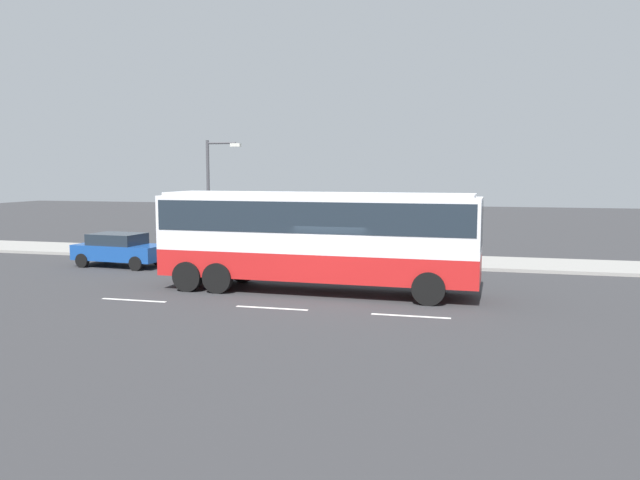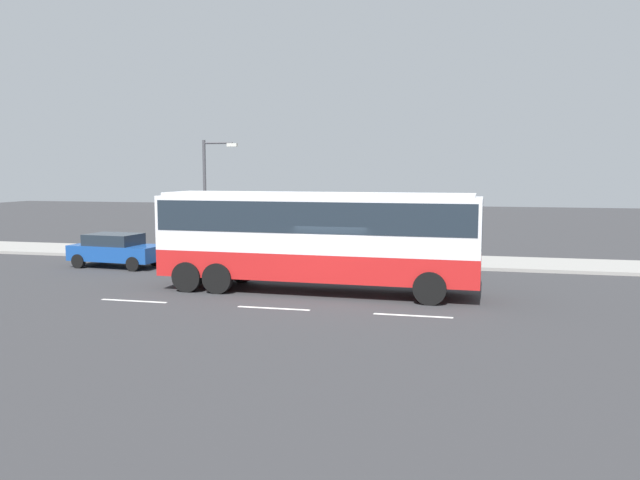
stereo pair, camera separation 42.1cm
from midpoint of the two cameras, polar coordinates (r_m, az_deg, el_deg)
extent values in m
plane|color=#333335|center=(22.14, 0.79, -5.08)|extent=(120.00, 120.00, 0.00)
cube|color=gray|center=(30.81, 4.44, -1.75)|extent=(80.00, 4.00, 0.15)
cube|color=white|center=(22.22, -17.09, -5.31)|extent=(2.40, 0.16, 0.01)
cube|color=white|center=(20.20, -4.85, -6.20)|extent=(2.40, 0.16, 0.01)
cube|color=white|center=(19.30, 7.82, -6.83)|extent=(2.40, 0.16, 0.01)
cube|color=red|center=(22.64, -0.84, -2.18)|extent=(11.57, 2.74, 0.96)
cube|color=silver|center=(22.47, -0.85, 1.51)|extent=(11.57, 2.74, 1.96)
cube|color=#1E2833|center=(22.45, -0.85, 2.25)|extent=(11.34, 2.76, 1.08)
cube|color=#1E2833|center=(21.63, 13.86, 1.40)|extent=(0.18, 2.25, 1.57)
cube|color=silver|center=(22.41, -0.85, 4.16)|extent=(11.11, 2.58, 0.12)
cylinder|color=black|center=(23.13, 9.94, -3.31)|extent=(1.11, 0.33, 1.10)
cylinder|color=black|center=(20.82, 9.37, -4.35)|extent=(1.11, 0.33, 1.10)
cylinder|color=black|center=(24.90, -7.56, -2.59)|extent=(1.11, 0.33, 1.10)
cylinder|color=black|center=(22.78, -9.82, -3.45)|extent=(1.11, 0.33, 1.10)
cylinder|color=black|center=(25.38, -10.07, -2.46)|extent=(1.11, 0.33, 1.10)
cylinder|color=black|center=(23.30, -12.50, -3.29)|extent=(1.11, 0.33, 1.10)
cube|color=#194799|center=(30.20, -18.35, -1.08)|extent=(4.31, 2.14, 0.69)
cube|color=#1E2833|center=(30.23, -18.63, 0.06)|extent=(2.43, 1.84, 0.51)
cylinder|color=black|center=(30.13, -15.15, -1.66)|extent=(0.65, 0.25, 0.64)
cylinder|color=black|center=(28.72, -17.03, -2.10)|extent=(0.65, 0.25, 0.64)
cylinder|color=black|center=(31.79, -19.50, -1.40)|extent=(0.65, 0.25, 0.64)
cylinder|color=black|center=(30.46, -21.48, -1.80)|extent=(0.65, 0.25, 0.64)
cylinder|color=#38334C|center=(30.82, 5.49, -0.88)|extent=(0.14, 0.14, 0.79)
cylinder|color=#38334C|center=(30.96, 5.35, -0.85)|extent=(0.14, 0.14, 0.79)
cylinder|color=#338C4C|center=(30.81, 5.43, 0.41)|extent=(0.32, 0.32, 0.59)
sphere|color=#9E7051|center=(30.77, 5.44, 1.16)|extent=(0.21, 0.21, 0.21)
cylinder|color=#47474C|center=(31.65, -10.80, 3.72)|extent=(0.16, 0.16, 5.74)
cylinder|color=#47474C|center=(31.35, -9.64, 8.69)|extent=(1.49, 0.10, 0.10)
cube|color=silver|center=(31.06, -8.36, 8.55)|extent=(0.50, 0.24, 0.16)
camera|label=1|loc=(0.21, 89.47, 0.06)|focal=35.20mm
camera|label=2|loc=(0.21, -90.53, -0.06)|focal=35.20mm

